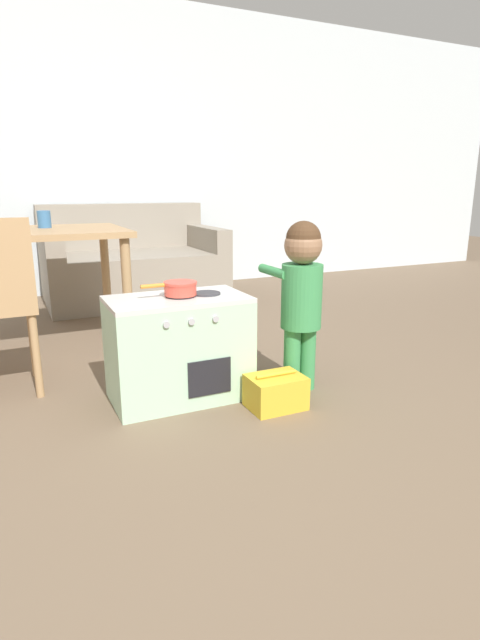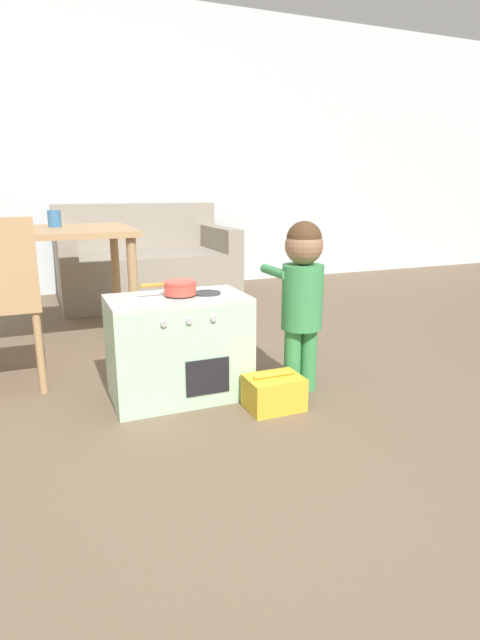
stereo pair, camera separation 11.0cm
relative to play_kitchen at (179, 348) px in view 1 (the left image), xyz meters
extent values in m
plane|color=brown|center=(-0.02, -0.85, -0.24)|extent=(16.00, 16.00, 0.00)
cube|color=silver|center=(-0.02, 2.75, 1.06)|extent=(10.00, 0.06, 2.60)
cube|color=#B2DBB7|center=(0.00, 0.00, -0.01)|extent=(0.63, 0.36, 0.47)
cube|color=silver|center=(0.00, 0.00, 0.23)|extent=(0.63, 0.36, 0.02)
cylinder|color=#38383D|center=(0.02, 0.00, 0.25)|extent=(0.13, 0.13, 0.01)
cylinder|color=#38383D|center=(0.14, 0.00, 0.25)|extent=(0.13, 0.13, 0.01)
cube|color=black|center=(0.08, -0.18, -0.09)|extent=(0.20, 0.01, 0.16)
cylinder|color=#B2B2B7|center=(-0.11, -0.19, 0.17)|extent=(0.03, 0.01, 0.03)
cylinder|color=#B2B2B7|center=(0.00, -0.19, 0.17)|extent=(0.03, 0.01, 0.03)
cylinder|color=#B2B2B7|center=(0.11, -0.19, 0.17)|extent=(0.03, 0.01, 0.03)
cylinder|color=#E04C3D|center=(0.02, 0.00, 0.28)|extent=(0.14, 0.14, 0.06)
cylinder|color=#E04C3D|center=(0.02, 0.00, 0.31)|extent=(0.15, 0.15, 0.01)
cylinder|color=orange|center=(-0.11, 0.00, 0.30)|extent=(0.11, 0.02, 0.02)
cylinder|color=#3D9351|center=(0.51, -0.16, -0.08)|extent=(0.08, 0.08, 0.32)
cylinder|color=#3D9351|center=(0.60, -0.16, -0.08)|extent=(0.08, 0.08, 0.32)
cylinder|color=#3D9351|center=(0.56, -0.16, 0.23)|extent=(0.19, 0.19, 0.30)
sphere|color=#936B4C|center=(0.56, -0.16, 0.46)|extent=(0.17, 0.17, 0.17)
sphere|color=#4C331E|center=(0.56, -0.16, 0.49)|extent=(0.16, 0.16, 0.16)
cylinder|color=#3D9351|center=(0.47, -0.04, 0.33)|extent=(0.04, 0.24, 0.04)
cylinder|color=#3D9351|center=(0.64, -0.04, 0.33)|extent=(0.04, 0.24, 0.04)
cube|color=gold|center=(0.35, -0.29, -0.17)|extent=(0.25, 0.19, 0.15)
cylinder|color=gold|center=(0.35, -0.29, -0.08)|extent=(0.20, 0.02, 0.02)
cube|color=tan|center=(-0.62, 1.06, 0.47)|extent=(1.22, 0.79, 0.03)
cylinder|color=tan|center=(-0.07, 0.72, 0.10)|extent=(0.06, 0.06, 0.69)
cylinder|color=tan|center=(-0.07, 1.39, 0.10)|extent=(0.06, 0.06, 0.69)
cylinder|color=tan|center=(-0.60, 0.29, -0.04)|extent=(0.04, 0.04, 0.40)
cylinder|color=tan|center=(-0.60, 0.59, -0.04)|extent=(0.04, 0.04, 0.40)
cube|color=gray|center=(0.31, 2.19, -0.03)|extent=(1.47, 0.95, 0.42)
cube|color=gray|center=(0.31, 2.57, 0.38)|extent=(1.47, 0.20, 0.40)
cube|color=gray|center=(-0.35, 2.19, 0.28)|extent=(0.14, 0.95, 0.20)
cube|color=gray|center=(0.98, 2.19, 0.28)|extent=(0.14, 0.95, 0.20)
cylinder|color=teal|center=(-0.45, 1.17, 0.53)|extent=(0.08, 0.08, 0.10)
camera|label=1|loc=(-0.67, -2.11, 0.72)|focal=28.00mm
camera|label=2|loc=(-0.57, -2.15, 0.72)|focal=28.00mm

